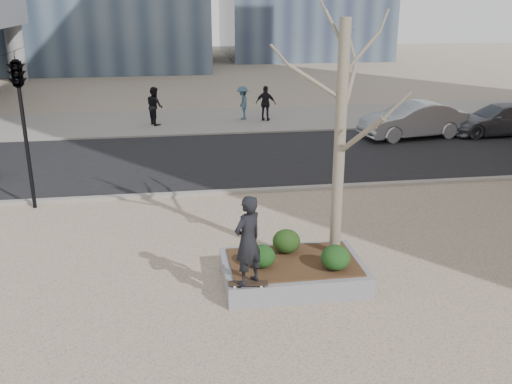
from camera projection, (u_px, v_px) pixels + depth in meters
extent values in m
plane|color=tan|center=(247.00, 285.00, 12.23)|extent=(120.00, 120.00, 0.00)
cube|color=black|center=(211.00, 159.00, 21.57)|extent=(60.00, 8.00, 0.02)
cube|color=gray|center=(200.00, 121.00, 28.11)|extent=(60.00, 6.00, 0.02)
cube|color=gray|center=(293.00, 272.00, 12.30)|extent=(3.00, 2.00, 0.45)
cube|color=#382314|center=(293.00, 262.00, 12.22)|extent=(2.70, 1.70, 0.04)
ellipsoid|color=black|center=(262.00, 256.00, 11.89)|extent=(0.56, 0.56, 0.48)
ellipsoid|color=#173210|center=(286.00, 241.00, 12.56)|extent=(0.62, 0.62, 0.52)
ellipsoid|color=#103413|center=(336.00, 257.00, 11.78)|extent=(0.61, 0.61, 0.52)
imported|color=black|center=(248.00, 241.00, 10.93)|extent=(0.79, 0.74, 1.81)
imported|color=#A8ADB1|center=(413.00, 120.00, 24.58)|extent=(4.77, 2.25, 1.51)
imported|color=#52565E|center=(499.00, 119.00, 25.14)|extent=(4.64, 1.96, 1.34)
imported|color=black|center=(155.00, 106.00, 26.98)|extent=(0.97, 1.07, 1.79)
imported|color=#3D5B6F|center=(243.00, 103.00, 28.11)|extent=(0.63, 1.07, 1.64)
imported|color=black|center=(266.00, 103.00, 27.82)|extent=(1.08, 0.78, 1.70)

